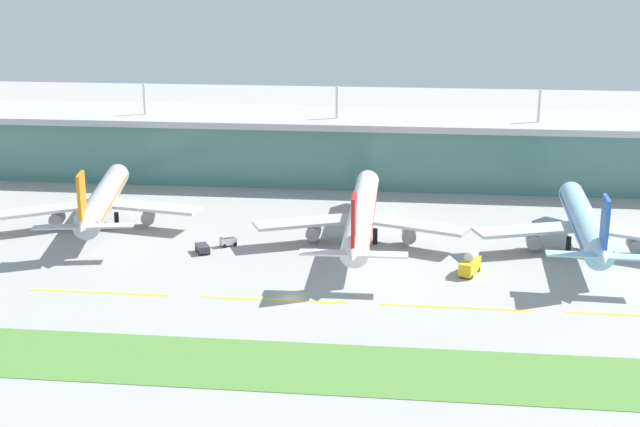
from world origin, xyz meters
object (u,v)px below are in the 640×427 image
airliner_near (103,200)px  fuel_truck (470,263)px  airliner_middle (362,214)px  baggage_cart (228,241)px  pushback_tug (203,248)px  airliner_far (584,223)px

airliner_near → fuel_truck: airliner_near is taller
airliner_near → airliner_middle: bearing=-5.1°
airliner_near → fuel_truck: 89.96m
airliner_middle → baggage_cart: size_ratio=17.84×
baggage_cart → pushback_tug: baggage_cart is taller
airliner_middle → baggage_cart: (-29.45, -6.80, -5.19)m
airliner_near → baggage_cart: size_ratio=15.03×
baggage_cart → airliner_middle: bearing=13.0°
airliner_middle → airliner_far: bearing=-1.6°
airliner_near → airliner_far: same height
airliner_near → baggage_cart: airliner_near is taller
airliner_far → fuel_truck: 31.29m
airliner_near → pushback_tug: (28.75, -17.80, -5.34)m
pushback_tug → fuel_truck: 58.05m
airliner_middle → airliner_far: (48.97, -1.40, -0.01)m
pushback_tug → fuel_truck: fuel_truck is taller
airliner_near → fuel_truck: bearing=-16.0°
airliner_near → airliner_middle: size_ratio=0.84×
airliner_middle → baggage_cart: bearing=-167.0°
baggage_cart → fuel_truck: bearing=-13.2°
airliner_near → baggage_cart: 35.95m
baggage_cart → pushback_tug: bearing=-130.6°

